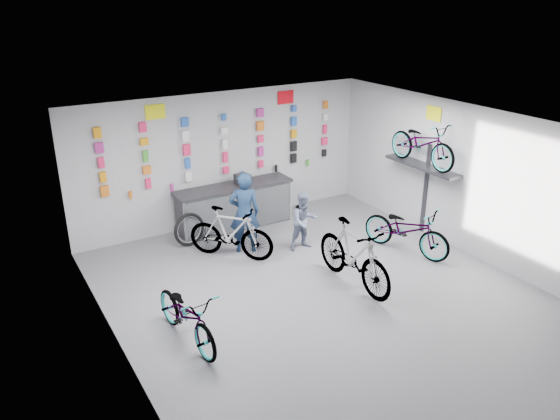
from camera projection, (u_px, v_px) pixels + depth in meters
floor at (325, 296)px, 9.62m from camera, size 8.00×8.00×0.00m
ceiling at (331, 130)px, 8.49m from camera, size 8.00×8.00×0.00m
wall_back at (224, 159)px, 12.24m from camera, size 7.00×0.00×7.00m
wall_front at (544, 342)px, 5.87m from camera, size 7.00×0.00×7.00m
wall_left at (117, 270)px, 7.39m from camera, size 0.00×8.00×8.00m
wall_right at (473, 183)px, 10.71m from camera, size 0.00×8.00×8.00m
counter at (235, 207)px, 12.25m from camera, size 2.70×0.66×1.00m
merch_wall at (220, 147)px, 12.00m from camera, size 5.56×0.08×1.56m
wall_bracket at (423, 170)px, 11.60m from camera, size 0.39×1.90×2.00m
sign_left at (155, 112)px, 11.05m from camera, size 0.42×0.02×0.30m
sign_right at (286, 97)px, 12.52m from camera, size 0.42×0.02×0.30m
sign_side at (434, 114)px, 11.23m from camera, size 0.02×0.40×0.30m
bike_left at (187, 315)px, 8.24m from camera, size 0.79×1.81×0.93m
bike_center at (354, 255)px, 9.78m from camera, size 0.59×2.02×1.21m
bike_right at (407, 229)px, 11.06m from camera, size 1.24×2.03×1.01m
bike_service at (231, 233)px, 10.83m from camera, size 1.57×1.66×1.07m
bike_wall at (423, 143)px, 11.34m from camera, size 0.63×1.80×0.95m
clerk at (244, 213)px, 10.99m from camera, size 0.73×0.62×1.70m
customer at (304, 221)px, 11.18m from camera, size 0.63×0.51×1.23m
spare_wheel at (189, 230)px, 11.41m from camera, size 0.73×0.25×0.72m
register at (242, 179)px, 12.13m from camera, size 0.33×0.35×0.22m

